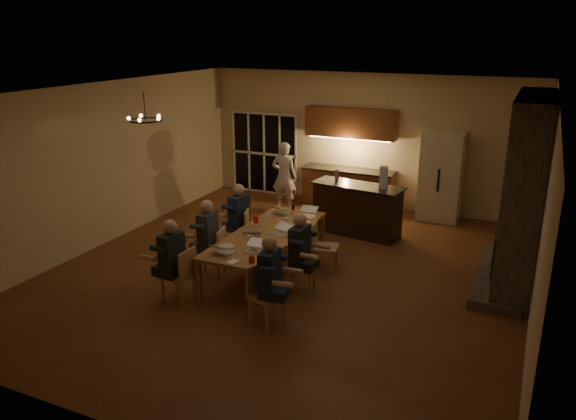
{
  "coord_description": "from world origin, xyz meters",
  "views": [
    {
      "loc": [
        3.82,
        -8.39,
        4.17
      ],
      "look_at": [
        -0.13,
        0.3,
        1.08
      ],
      "focal_mm": 35.0,
      "sensor_mm": 36.0,
      "label": 1
    }
  ],
  "objects_px": {
    "person_right_near": "(270,281)",
    "laptop_b": "(255,246)",
    "can_cola": "(293,206)",
    "laptop_f": "(308,211)",
    "can_right": "(297,227)",
    "mug_mid": "(286,221)",
    "can_silver": "(254,243)",
    "laptop_e": "(282,208)",
    "person_left_near": "(172,261)",
    "bar_blender": "(384,177)",
    "chair_left_mid": "(211,253)",
    "chair_left_near": "(178,274)",
    "plate_left": "(226,246)",
    "mug_back": "(269,215)",
    "person_right_mid": "(300,253)",
    "laptop_a": "(224,246)",
    "chandelier": "(145,120)",
    "plate_far": "(304,222)",
    "plate_near": "(270,245)",
    "chair_left_far": "(237,232)",
    "mug_front": "(249,238)",
    "standing_person": "(284,176)",
    "redcup_mid": "(256,219)",
    "person_left_mid": "(208,238)",
    "chair_right_near": "(267,296)",
    "bar_bottle": "(337,175)",
    "laptop_d": "(280,229)",
    "person_left_far": "(239,219)",
    "redcup_near": "(252,259)",
    "bar_island": "(357,210)",
    "chair_right_mid": "(302,267)",
    "refrigerator": "(441,177)",
    "dining_table": "(267,253)",
    "chair_right_far": "(325,247)"
  },
  "relations": [
    {
      "from": "bar_blender",
      "to": "standing_person",
      "type": "bearing_deg",
      "value": 159.41
    },
    {
      "from": "chandelier",
      "to": "plate_far",
      "type": "bearing_deg",
      "value": 38.68
    },
    {
      "from": "laptop_d",
      "to": "laptop_f",
      "type": "relative_size",
      "value": 1.0
    },
    {
      "from": "chair_left_mid",
      "to": "mug_front",
      "type": "xyz_separation_m",
      "value": [
        0.72,
        0.08,
        0.36
      ]
    },
    {
      "from": "laptop_d",
      "to": "mug_back",
      "type": "xyz_separation_m",
      "value": [
        -0.57,
        0.74,
        -0.06
      ]
    },
    {
      "from": "person_left_far",
      "to": "laptop_d",
      "type": "relative_size",
      "value": 4.31
    },
    {
      "from": "person_left_near",
      "to": "bar_blender",
      "type": "bearing_deg",
      "value": 156.19
    },
    {
      "from": "person_right_mid",
      "to": "laptop_e",
      "type": "xyz_separation_m",
      "value": [
        -1.07,
        1.61,
        0.17
      ]
    },
    {
      "from": "person_left_near",
      "to": "mug_mid",
      "type": "xyz_separation_m",
      "value": [
        0.95,
        2.24,
        0.11
      ]
    },
    {
      "from": "chair_right_near",
      "to": "person_left_near",
      "type": "height_order",
      "value": "person_left_near"
    },
    {
      "from": "person_left_near",
      "to": "laptop_a",
      "type": "relative_size",
      "value": 4.31
    },
    {
      "from": "chair_left_near",
      "to": "mug_back",
      "type": "relative_size",
      "value": 8.9
    },
    {
      "from": "standing_person",
      "to": "bar_bottle",
      "type": "distance_m",
      "value": 1.76
    },
    {
      "from": "person_right_near",
      "to": "bar_blender",
      "type": "xyz_separation_m",
      "value": [
        0.53,
        4.14,
        0.62
      ]
    },
    {
      "from": "refrigerator",
      "to": "can_right",
      "type": "relative_size",
      "value": 16.67
    },
    {
      "from": "redcup_mid",
      "to": "laptop_e",
      "type": "bearing_deg",
      "value": 73.6
    },
    {
      "from": "dining_table",
      "to": "person_right_mid",
      "type": "xyz_separation_m",
      "value": [
        0.84,
        -0.49,
        0.31
      ]
    },
    {
      "from": "chair_right_far",
      "to": "chair_left_near",
      "type": "bearing_deg",
      "value": 129.01
    },
    {
      "from": "person_right_near",
      "to": "person_right_mid",
      "type": "height_order",
      "value": "same"
    },
    {
      "from": "mug_front",
      "to": "can_right",
      "type": "distance_m",
      "value": 0.97
    },
    {
      "from": "chair_left_far",
      "to": "can_silver",
      "type": "height_order",
      "value": "chair_left_far"
    },
    {
      "from": "laptop_f",
      "to": "can_right",
      "type": "xyz_separation_m",
      "value": [
        0.11,
        -0.77,
        -0.05
      ]
    },
    {
      "from": "bar_island",
      "to": "chair_right_mid",
      "type": "xyz_separation_m",
      "value": [
        0.03,
        -3.03,
        -0.1
      ]
    },
    {
      "from": "bar_bottle",
      "to": "can_silver",
      "type": "bearing_deg",
      "value": -93.8
    },
    {
      "from": "chair_right_near",
      "to": "redcup_near",
      "type": "distance_m",
      "value": 0.67
    },
    {
      "from": "chair_left_near",
      "to": "chair_left_mid",
      "type": "relative_size",
      "value": 1.0
    },
    {
      "from": "person_left_mid",
      "to": "redcup_mid",
      "type": "distance_m",
      "value": 1.03
    },
    {
      "from": "person_left_far",
      "to": "laptop_d",
      "type": "distance_m",
      "value": 1.32
    },
    {
      "from": "person_right_mid",
      "to": "can_silver",
      "type": "distance_m",
      "value": 0.78
    },
    {
      "from": "mug_back",
      "to": "can_right",
      "type": "height_order",
      "value": "can_right"
    },
    {
      "from": "laptop_d",
      "to": "bar_blender",
      "type": "distance_m",
      "value": 2.79
    },
    {
      "from": "person_right_near",
      "to": "laptop_b",
      "type": "height_order",
      "value": "person_right_near"
    },
    {
      "from": "person_right_near",
      "to": "plate_left",
      "type": "relative_size",
      "value": 5.54
    },
    {
      "from": "chair_left_far",
      "to": "laptop_e",
      "type": "distance_m",
      "value": 0.99
    },
    {
      "from": "refrigerator",
      "to": "plate_left",
      "type": "relative_size",
      "value": 8.02
    },
    {
      "from": "chair_left_near",
      "to": "plate_left",
      "type": "distance_m",
      "value": 0.91
    },
    {
      "from": "person_left_mid",
      "to": "plate_far",
      "type": "bearing_deg",
      "value": 130.49
    },
    {
      "from": "mug_mid",
      "to": "can_silver",
      "type": "distance_m",
      "value": 1.26
    },
    {
      "from": "redcup_near",
      "to": "person_left_near",
      "type": "bearing_deg",
      "value": -164.18
    },
    {
      "from": "laptop_e",
      "to": "can_silver",
      "type": "xyz_separation_m",
      "value": [
        0.31,
        -1.76,
        -0.05
      ]
    },
    {
      "from": "chair_left_near",
      "to": "person_left_far",
      "type": "distance_m",
      "value": 2.2
    },
    {
      "from": "laptop_d",
      "to": "plate_left",
      "type": "distance_m",
      "value": 1.04
    },
    {
      "from": "person_right_near",
      "to": "laptop_a",
      "type": "xyz_separation_m",
      "value": [
        -1.07,
        0.54,
        0.17
      ]
    },
    {
      "from": "person_right_near",
      "to": "can_cola",
      "type": "distance_m",
      "value": 3.21
    },
    {
      "from": "mug_mid",
      "to": "plate_near",
      "type": "distance_m",
      "value": 1.14
    },
    {
      "from": "plate_left",
      "to": "can_right",
      "type": "bearing_deg",
      "value": 58.76
    },
    {
      "from": "redcup_mid",
      "to": "bar_bottle",
      "type": "distance_m",
      "value": 2.45
    },
    {
      "from": "person_left_mid",
      "to": "plate_near",
      "type": "bearing_deg",
      "value": 85.62
    },
    {
      "from": "chair_left_mid",
      "to": "can_silver",
      "type": "height_order",
      "value": "chair_left_mid"
    },
    {
      "from": "laptop_b",
      "to": "mug_mid",
      "type": "height_order",
      "value": "laptop_b"
    }
  ]
}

